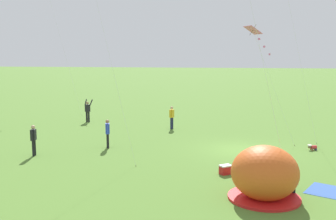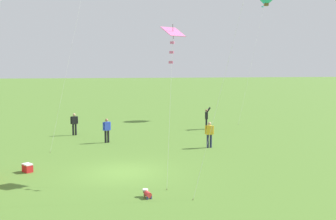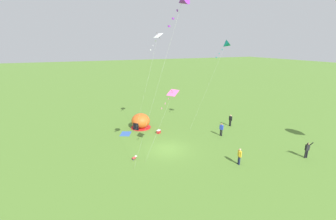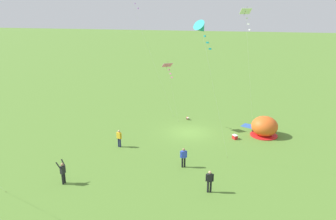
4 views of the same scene
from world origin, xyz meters
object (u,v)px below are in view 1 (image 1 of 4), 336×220
object	(u,v)px
person_arms_raised	(88,110)
cooler_box	(225,170)
person_far_back	(34,139)
person_watching_sky	(172,116)
popup_tent	(265,174)
kite_pink	(255,34)
person_with_toddler	(108,132)
toddler_crawling	(312,147)

from	to	relation	value
person_arms_raised	cooler_box	bearing A→B (deg)	-136.67
person_far_back	person_watching_sky	bearing A→B (deg)	-33.81
person_watching_sky	cooler_box	bearing A→B (deg)	-157.75
cooler_box	person_watching_sky	world-z (taller)	person_watching_sky
popup_tent	kite_pink	world-z (taller)	kite_pink
person_watching_sky	kite_pink	world-z (taller)	kite_pink
person_arms_raised	kite_pink	bearing A→B (deg)	-111.43
person_arms_raised	kite_pink	xyz separation A→B (m)	(-5.19, -13.22, 5.85)
cooler_box	person_far_back	size ratio (longest dim) A/B	0.37
popup_tent	cooler_box	world-z (taller)	popup_tent
cooler_box	person_arms_raised	distance (m)	17.20
cooler_box	person_with_toddler	bearing A→B (deg)	60.50
toddler_crawling	cooler_box	bearing A→B (deg)	139.33
cooler_box	toddler_crawling	world-z (taller)	cooler_box
cooler_box	person_far_back	bearing A→B (deg)	81.67
person_far_back	toddler_crawling	bearing A→B (deg)	-75.12
person_far_back	person_arms_raised	bearing A→B (deg)	6.28
kite_pink	person_arms_raised	bearing A→B (deg)	68.57
person_with_toddler	person_watching_sky	world-z (taller)	same
toddler_crawling	person_watching_sky	distance (m)	10.61
cooler_box	kite_pink	distance (m)	9.97
toddler_crawling	person_far_back	bearing A→B (deg)	104.88
toddler_crawling	person_arms_raised	distance (m)	18.02
person_far_back	cooler_box	bearing A→B (deg)	-98.33
toddler_crawling	popup_tent	bearing A→B (deg)	159.20
cooler_box	person_with_toddler	xyz separation A→B (m)	(4.05, 7.16, 0.74)
popup_tent	person_watching_sky	bearing A→B (deg)	23.66
person_watching_sky	toddler_crawling	bearing A→B (deg)	-118.92
popup_tent	person_arms_raised	bearing A→B (deg)	40.95
person_far_back	person_watching_sky	distance (m)	11.10
person_watching_sky	kite_pink	size ratio (longest dim) A/B	0.23
person_far_back	person_arms_raised	distance (m)	11.01
cooler_box	toddler_crawling	bearing A→B (deg)	-40.67
cooler_box	person_with_toddler	distance (m)	8.26
popup_tent	cooler_box	size ratio (longest dim) A/B	4.36
popup_tent	person_with_toddler	world-z (taller)	popup_tent
kite_pink	toddler_crawling	bearing A→B (deg)	-115.77
person_arms_raised	person_far_back	bearing A→B (deg)	-173.72
person_with_toddler	person_far_back	xyz separation A→B (m)	(-2.50, 3.42, 0.00)
person_arms_raised	kite_pink	distance (m)	15.36
person_arms_raised	person_watching_sky	world-z (taller)	person_arms_raised
person_with_toddler	kite_pink	size ratio (longest dim) A/B	0.23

